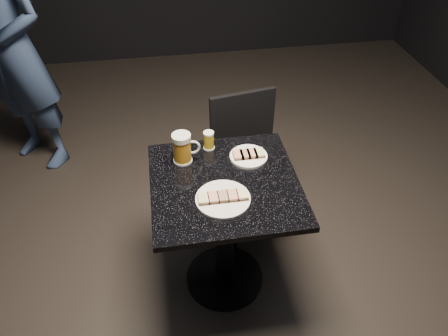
{
  "coord_description": "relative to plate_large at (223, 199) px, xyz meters",
  "views": [
    {
      "loc": [
        -0.25,
        -1.52,
        2.12
      ],
      "look_at": [
        0.0,
        0.02,
        0.82
      ],
      "focal_mm": 35.0,
      "sensor_mm": 36.0,
      "label": 1
    }
  ],
  "objects": [
    {
      "name": "floor",
      "position": [
        0.03,
        0.12,
        -0.76
      ],
      "size": [
        6.0,
        6.0,
        0.0
      ],
      "primitive_type": "plane",
      "color": "black",
      "rests_on": "ground"
    },
    {
      "name": "plate_large",
      "position": [
        0.0,
        0.0,
        0.0
      ],
      "size": [
        0.25,
        0.25,
        0.01
      ],
      "primitive_type": "cylinder",
      "color": "white",
      "rests_on": "table"
    },
    {
      "name": "plate_small",
      "position": [
        0.18,
        0.28,
        0.0
      ],
      "size": [
        0.19,
        0.19,
        0.01
      ],
      "primitive_type": "cylinder",
      "color": "white",
      "rests_on": "table"
    },
    {
      "name": "patron",
      "position": [
        -1.16,
        1.5,
        0.13
      ],
      "size": [
        0.77,
        0.73,
        1.77
      ],
      "primitive_type": "imported",
      "rotation": [
        0.0,
        0.0,
        -0.65
      ],
      "color": "navy",
      "rests_on": "floor"
    },
    {
      "name": "table",
      "position": [
        0.03,
        0.12,
        -0.25
      ],
      "size": [
        0.7,
        0.7,
        0.75
      ],
      "color": "black",
      "rests_on": "floor"
    },
    {
      "name": "beer_mug",
      "position": [
        -0.15,
        0.31,
        0.07
      ],
      "size": [
        0.14,
        0.1,
        0.16
      ],
      "color": "silver",
      "rests_on": "table"
    },
    {
      "name": "beer_tumbler",
      "position": [
        -0.01,
        0.4,
        0.04
      ],
      "size": [
        0.06,
        0.06,
        0.1
      ],
      "color": "silver",
      "rests_on": "table"
    },
    {
      "name": "chair",
      "position": [
        0.25,
        0.61,
        -0.26
      ],
      "size": [
        0.46,
        0.46,
        0.87
      ],
      "color": "black",
      "rests_on": "floor"
    },
    {
      "name": "canapes_on_plate_large",
      "position": [
        0.0,
        0.0,
        0.02
      ],
      "size": [
        0.22,
        0.07,
        0.02
      ],
      "color": "#4C3521",
      "rests_on": "plate_large"
    },
    {
      "name": "canapes_on_plate_small",
      "position": [
        0.18,
        0.28,
        0.02
      ],
      "size": [
        0.16,
        0.07,
        0.02
      ],
      "color": "#4C3521",
      "rests_on": "plate_small"
    }
  ]
}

